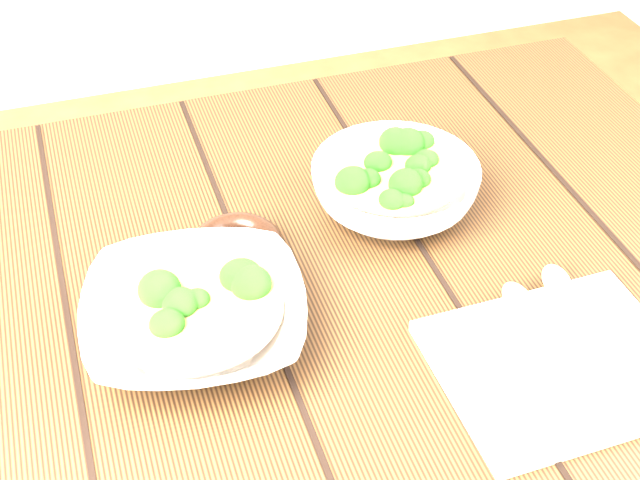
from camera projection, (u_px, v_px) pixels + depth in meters
table at (274, 352)px, 1.06m from camera, size 1.20×0.80×0.75m
soup_bowl_front at (195, 317)px, 0.90m from camera, size 0.26×0.26×0.07m
soup_bowl_back at (395, 186)px, 1.06m from camera, size 0.20×0.20×0.07m
trivet at (236, 246)px, 1.01m from camera, size 0.13×0.13×0.03m
napkin at (560, 365)px, 0.88m from camera, size 0.24×0.20×0.01m
spoon_left at (531, 326)px, 0.91m from camera, size 0.05×0.20×0.01m
spoon_right at (566, 307)px, 0.93m from camera, size 0.07×0.19×0.01m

